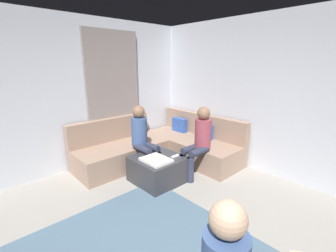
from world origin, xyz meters
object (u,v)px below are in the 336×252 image
(ottoman, at_px, (158,169))
(person_on_couch_back, at_px, (199,139))
(coffee_mug, at_px, (158,148))
(game_remote, at_px, (175,156))
(person_on_couch_side, at_px, (143,137))
(sectional_couch, at_px, (162,147))

(ottoman, height_order, person_on_couch_back, person_on_couch_back)
(coffee_mug, relative_size, game_remote, 0.63)
(ottoman, bearing_deg, coffee_mug, 140.71)
(coffee_mug, xyz_separation_m, person_on_couch_side, (-0.24, -0.14, 0.19))
(game_remote, bearing_deg, sectional_couch, 153.26)
(sectional_couch, bearing_deg, game_remote, -26.74)
(ottoman, bearing_deg, person_on_couch_back, 66.04)
(person_on_couch_back, bearing_deg, sectional_couch, 3.49)
(sectional_couch, xyz_separation_m, ottoman, (0.60, -0.62, -0.07))
(sectional_couch, bearing_deg, person_on_couch_back, 3.49)
(game_remote, bearing_deg, person_on_couch_side, -164.39)
(game_remote, relative_size, person_on_couch_side, 0.12)
(sectional_couch, xyz_separation_m, person_on_couch_side, (0.15, -0.57, 0.38))
(coffee_mug, distance_m, game_remote, 0.40)
(coffee_mug, height_order, person_on_couch_back, person_on_couch_back)
(game_remote, bearing_deg, person_on_couch_back, 75.33)
(sectional_couch, distance_m, person_on_couch_side, 0.70)
(sectional_couch, bearing_deg, person_on_couch_side, -75.55)
(game_remote, bearing_deg, ottoman, -129.29)
(coffee_mug, bearing_deg, ottoman, -39.29)
(person_on_couch_side, bearing_deg, ottoman, 84.74)
(ottoman, xyz_separation_m, person_on_couch_side, (-0.46, 0.04, 0.45))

